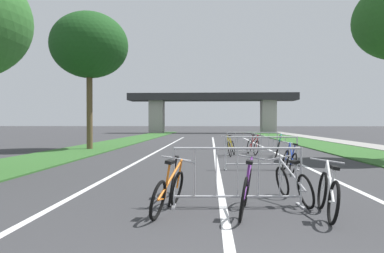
{
  "coord_description": "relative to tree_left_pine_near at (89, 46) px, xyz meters",
  "views": [
    {
      "loc": [
        -0.22,
        -2.02,
        1.48
      ],
      "look_at": [
        -0.91,
        11.3,
        1.34
      ],
      "focal_mm": 33.7,
      "sensor_mm": 36.0,
      "label": 1
    }
  ],
  "objects": [
    {
      "name": "bicycle_orange_7",
      "position": [
        5.94,
        -13.55,
        -5.35
      ],
      "size": [
        0.66,
        1.66,
        0.9
      ],
      "rotation": [
        0.0,
        0.0,
        -0.18
      ],
      "color": "black",
      "rests_on": "ground"
    },
    {
      "name": "bicycle_teal_1",
      "position": [
        9.57,
        -3.61,
        -5.32
      ],
      "size": [
        0.76,
        1.7,
        1.04
      ],
      "rotation": [
        0.0,
        0.0,
        -0.21
      ],
      "color": "black",
      "rests_on": "ground"
    },
    {
      "name": "crowd_barrier_nearest",
      "position": [
        7.1,
        -13.08,
        -5.18
      ],
      "size": [
        2.32,
        0.57,
        1.05
      ],
      "rotation": [
        0.0,
        0.0,
        0.05
      ],
      "color": "#ADADB2",
      "rests_on": "ground"
    },
    {
      "name": "overpass_bridge",
      "position": [
        6.85,
        31.62,
        -1.53
      ],
      "size": [
        23.58,
        3.81,
        5.59
      ],
      "color": "#2D2D30",
      "rests_on": "ground"
    },
    {
      "name": "bicycle_blue_4",
      "position": [
        8.98,
        -8.62,
        -5.34
      ],
      "size": [
        0.49,
        1.67,
        0.91
      ],
      "rotation": [
        0.0,
        0.0,
        -0.0
      ],
      "color": "black",
      "rests_on": "ground"
    },
    {
      "name": "bicycle_yellow_2",
      "position": [
        7.55,
        -3.34,
        -5.32
      ],
      "size": [
        0.71,
        1.74,
        0.99
      ],
      "rotation": [
        0.0,
        0.0,
        2.94
      ],
      "color": "black",
      "rests_on": "ground"
    },
    {
      "name": "bicycle_white_5",
      "position": [
        8.48,
        -13.67,
        -5.34
      ],
      "size": [
        0.58,
        1.61,
        0.89
      ],
      "rotation": [
        0.0,
        0.0,
        -0.14
      ],
      "color": "black",
      "rests_on": "ground"
    },
    {
      "name": "grass_verge_left",
      "position": [
        -0.13,
        6.86,
        -5.68
      ],
      "size": [
        3.18,
        59.32,
        0.05
      ],
      "primitive_type": "cube",
      "color": "#2D5B26",
      "rests_on": "ground"
    },
    {
      "name": "bicycle_purple_6",
      "position": [
        7.21,
        -13.55,
        -5.32
      ],
      "size": [
        0.59,
        1.76,
        0.92
      ],
      "rotation": [
        0.0,
        0.0,
        -0.16
      ],
      "color": "black",
      "rests_on": "ground"
    },
    {
      "name": "lane_stripe_right_lane",
      "position": [
        9.83,
        -0.25,
        -5.7
      ],
      "size": [
        0.14,
        34.32,
        0.01
      ],
      "primitive_type": "cube",
      "color": "silver",
      "rests_on": "ground"
    },
    {
      "name": "lane_stripe_center",
      "position": [
        6.85,
        -0.25,
        -5.7
      ],
      "size": [
        0.14,
        34.32,
        0.01
      ],
      "primitive_type": "cube",
      "color": "silver",
      "rests_on": "ground"
    },
    {
      "name": "tree_left_pine_near",
      "position": [
        0.0,
        0.0,
        0.0
      ],
      "size": [
        4.21,
        4.21,
        7.52
      ],
      "color": "brown",
      "rests_on": "ground"
    },
    {
      "name": "crowd_barrier_third",
      "position": [
        8.52,
        -3.01,
        -5.18
      ],
      "size": [
        2.32,
        0.54,
        1.05
      ],
      "rotation": [
        0.0,
        0.0,
        -0.04
      ],
      "color": "#ADADB2",
      "rests_on": "ground"
    },
    {
      "name": "bicycle_red_8",
      "position": [
        8.61,
        -2.48,
        -5.32
      ],
      "size": [
        0.72,
        1.75,
        1.0
      ],
      "rotation": [
        0.0,
        0.0,
        3.33
      ],
      "color": "black",
      "rests_on": "ground"
    },
    {
      "name": "sidewalk_path_right",
      "position": [
        16.42,
        6.86,
        -5.66
      ],
      "size": [
        1.96,
        59.32,
        0.08
      ],
      "primitive_type": "cube",
      "color": "gray",
      "rests_on": "ground"
    },
    {
      "name": "bicycle_black_3",
      "position": [
        5.91,
        -12.6,
        -5.35
      ],
      "size": [
        0.53,
        1.7,
        0.9
      ],
      "rotation": [
        0.0,
        0.0,
        3.23
      ],
      "color": "black",
      "rests_on": "ground"
    },
    {
      "name": "grass_verge_right",
      "position": [
        13.84,
        6.86,
        -5.68
      ],
      "size": [
        3.18,
        59.32,
        0.05
      ],
      "primitive_type": "cube",
      "color": "#2D5B26",
      "rests_on": "ground"
    },
    {
      "name": "crowd_barrier_second",
      "position": [
        8.23,
        -8.04,
        -5.18
      ],
      "size": [
        2.32,
        0.54,
        1.05
      ],
      "rotation": [
        0.0,
        0.0,
        0.04
      ],
      "color": "#ADADB2",
      "rests_on": "ground"
    },
    {
      "name": "lane_stripe_left_lane",
      "position": [
        3.88,
        -0.25,
        -5.7
      ],
      "size": [
        0.14,
        34.32,
        0.01
      ],
      "primitive_type": "cube",
      "color": "silver",
      "rests_on": "ground"
    },
    {
      "name": "bicycle_silver_0",
      "position": [
        8.16,
        -12.69,
        -5.36
      ],
      "size": [
        0.63,
        1.67,
        0.84
      ],
      "rotation": [
        0.0,
        0.0,
        0.18
      ],
      "color": "black",
      "rests_on": "ground"
    }
  ]
}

